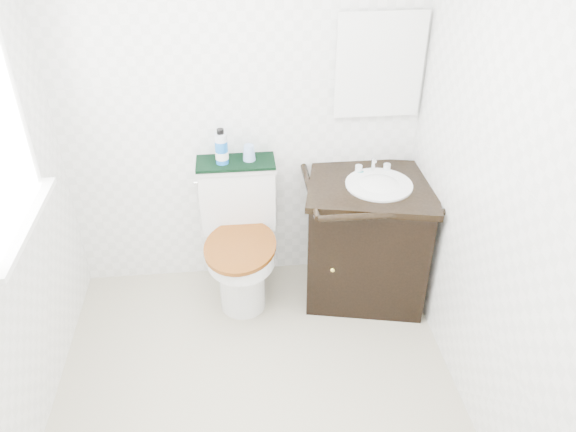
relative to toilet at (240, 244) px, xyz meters
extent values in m
plane|color=#B3AD90|center=(0.05, -0.96, -0.39)|extent=(2.40, 2.40, 0.00)
plane|color=white|center=(0.05, 0.24, 0.81)|extent=(2.40, 0.00, 2.40)
plane|color=white|center=(1.15, -0.96, 0.81)|extent=(0.00, 2.40, 2.40)
cube|color=silver|center=(0.87, 0.21, 1.06)|extent=(0.50, 0.02, 0.60)
cylinder|color=white|center=(0.00, -0.14, -0.17)|extent=(0.29, 0.29, 0.45)
cube|color=white|center=(0.00, 0.11, -0.17)|extent=(0.29, 0.28, 0.45)
cube|color=white|center=(0.00, 0.13, 0.27)|extent=(0.47, 0.18, 0.42)
cube|color=white|center=(0.00, 0.13, 0.49)|extent=(0.49, 0.20, 0.03)
cylinder|color=white|center=(0.00, -0.18, 0.06)|extent=(0.42, 0.42, 0.08)
cylinder|color=brown|center=(0.00, -0.18, 0.11)|extent=(0.51, 0.51, 0.02)
cube|color=black|center=(0.82, -0.06, 0.00)|extent=(0.84, 0.75, 0.78)
cube|color=black|center=(0.82, -0.06, 0.41)|extent=(0.89, 0.80, 0.04)
cylinder|color=white|center=(0.85, -0.09, 0.44)|extent=(0.40, 0.40, 0.01)
ellipsoid|color=white|center=(0.85, -0.09, 0.38)|extent=(0.35, 0.35, 0.17)
cylinder|color=silver|center=(0.85, 0.08, 0.48)|extent=(0.02, 0.02, 0.10)
cube|color=silver|center=(0.00, -0.01, -0.26)|extent=(0.19, 0.15, 0.26)
cube|color=silver|center=(0.00, -0.01, -0.12)|extent=(0.21, 0.17, 0.03)
cube|color=black|center=(0.00, 0.13, 0.52)|extent=(0.48, 0.22, 0.02)
cylinder|color=blue|center=(-0.08, 0.11, 0.60)|extent=(0.08, 0.08, 0.14)
cylinder|color=silver|center=(-0.08, 0.11, 0.69)|extent=(0.08, 0.08, 0.05)
cylinder|color=black|center=(-0.08, 0.11, 0.73)|extent=(0.04, 0.04, 0.03)
cone|color=#86A6DC|center=(0.08, 0.14, 0.58)|extent=(0.08, 0.08, 0.10)
ellipsoid|color=teal|center=(0.76, 0.07, 0.44)|extent=(0.06, 0.04, 0.02)
camera|label=1|loc=(0.01, -2.93, 2.10)|focal=35.00mm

